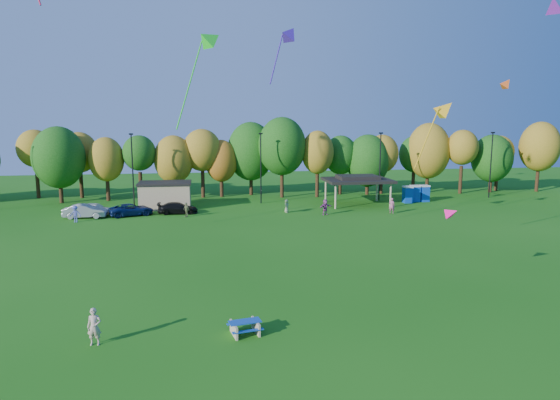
{
  "coord_description": "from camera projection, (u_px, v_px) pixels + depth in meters",
  "views": [
    {
      "loc": [
        -5.14,
        -23.64,
        10.69
      ],
      "look_at": [
        -0.65,
        6.0,
        5.88
      ],
      "focal_mm": 32.0,
      "sensor_mm": 36.0,
      "label": 1
    }
  ],
  "objects": [
    {
      "name": "far_person_2",
      "position": [
        75.0,
        214.0,
        52.62
      ],
      "size": [
        1.17,
        0.71,
        1.78
      ],
      "primitive_type": "imported",
      "rotation": [
        0.0,
        0.0,
        6.24
      ],
      "color": "#5155B2",
      "rests_on": "ground"
    },
    {
      "name": "ground",
      "position": [
        310.0,
        331.0,
        25.53
      ],
      "size": [
        160.0,
        160.0,
        0.0
      ],
      "primitive_type": "plane",
      "color": "#19600F",
      "rests_on": "ground"
    },
    {
      "name": "tree_line",
      "position": [
        235.0,
        155.0,
        68.88
      ],
      "size": [
        93.57,
        10.55,
        11.15
      ],
      "color": "black",
      "rests_on": "ground"
    },
    {
      "name": "car_b",
      "position": [
        85.0,
        211.0,
        54.98
      ],
      "size": [
        4.61,
        1.62,
        1.52
      ],
      "primitive_type": "imported",
      "rotation": [
        0.0,
        0.0,
        1.57
      ],
      "color": "#96969B",
      "rests_on": "ground"
    },
    {
      "name": "pavilion",
      "position": [
        358.0,
        180.0,
        63.21
      ],
      "size": [
        8.2,
        6.2,
        3.77
      ],
      "color": "tan",
      "rests_on": "ground"
    },
    {
      "name": "car_d",
      "position": [
        178.0,
        208.0,
        57.49
      ],
      "size": [
        4.57,
        1.92,
        1.32
      ],
      "primitive_type": "imported",
      "rotation": [
        0.0,
        0.0,
        1.55
      ],
      "color": "black",
      "rests_on": "ground"
    },
    {
      "name": "kite_2",
      "position": [
        445.0,
        109.0,
        38.41
      ],
      "size": [
        3.44,
        1.63,
        5.6
      ],
      "color": "gold"
    },
    {
      "name": "far_person_4",
      "position": [
        325.0,
        207.0,
        56.77
      ],
      "size": [
        1.74,
        1.21,
        1.81
      ],
      "primitive_type": "imported",
      "rotation": [
        0.0,
        0.0,
        0.45
      ],
      "color": "#9A4087",
      "rests_on": "ground"
    },
    {
      "name": "utility_building",
      "position": [
        165.0,
        195.0,
        60.89
      ],
      "size": [
        6.3,
        4.3,
        3.25
      ],
      "color": "tan",
      "rests_on": "ground"
    },
    {
      "name": "kite_flyer",
      "position": [
        94.0,
        327.0,
        23.84
      ],
      "size": [
        0.69,
        0.47,
        1.83
      ],
      "primitive_type": "imported",
      "rotation": [
        0.0,
        0.0,
        -0.05
      ],
      "color": "#C5A494",
      "rests_on": "ground"
    },
    {
      "name": "far_person_3",
      "position": [
        392.0,
        206.0,
        57.6
      ],
      "size": [
        0.79,
        0.68,
        1.83
      ],
      "primitive_type": "imported",
      "rotation": [
        0.0,
        0.0,
        2.7
      ],
      "color": "#B25479",
      "rests_on": "ground"
    },
    {
      "name": "lamp_posts",
      "position": [
        261.0,
        166.0,
        64.1
      ],
      "size": [
        64.5,
        0.25,
        9.09
      ],
      "color": "black",
      "rests_on": "ground"
    },
    {
      "name": "picnic_table",
      "position": [
        245.0,
        326.0,
        25.13
      ],
      "size": [
        1.82,
        1.61,
        0.69
      ],
      "rotation": [
        0.0,
        0.0,
        0.19
      ],
      "color": "tan",
      "rests_on": "ground"
    },
    {
      "name": "kite_4",
      "position": [
        290.0,
        34.0,
        37.21
      ],
      "size": [
        2.63,
        2.27,
        4.56
      ],
      "color": "#3E1C9E"
    },
    {
      "name": "kite_3",
      "position": [
        507.0,
        83.0,
        50.08
      ],
      "size": [
        1.55,
        1.18,
        1.49
      ],
      "color": "#D65119"
    },
    {
      "name": "car_c",
      "position": [
        131.0,
        210.0,
        56.31
      ],
      "size": [
        5.36,
        3.73,
        1.36
      ],
      "primitive_type": "imported",
      "rotation": [
        0.0,
        0.0,
        1.9
      ],
      "color": "#0D1D4E",
      "rests_on": "ground"
    },
    {
      "name": "car_a",
      "position": [
        95.0,
        209.0,
        57.1
      ],
      "size": [
        4.23,
        2.74,
        1.34
      ],
      "primitive_type": "imported",
      "rotation": [
        0.0,
        0.0,
        1.25
      ],
      "color": "silver",
      "rests_on": "ground"
    },
    {
      "name": "porta_potties",
      "position": [
        416.0,
        194.0,
        65.71
      ],
      "size": [
        3.75,
        1.81,
        2.18
      ],
      "color": "#0D41B1",
      "rests_on": "ground"
    },
    {
      "name": "kite_10",
      "position": [
        555.0,
        5.0,
        39.86
      ],
      "size": [
        4.16,
        3.82,
        8.41
      ],
      "color": "purple"
    },
    {
      "name": "far_person_0",
      "position": [
        186.0,
        210.0,
        55.61
      ],
      "size": [
        0.91,
        0.96,
        1.6
      ],
      "primitive_type": "imported",
      "rotation": [
        0.0,
        0.0,
        5.43
      ],
      "color": "olive",
      "rests_on": "ground"
    },
    {
      "name": "kite_8",
      "position": [
        212.0,
        40.0,
        35.82
      ],
      "size": [
        4.07,
        3.03,
        7.46
      ],
      "color": "#1CD522"
    },
    {
      "name": "kite_9",
      "position": [
        452.0,
        213.0,
        30.87
      ],
      "size": [
        1.31,
        1.34,
        1.09
      ],
      "color": "#FF0E7E"
    },
    {
      "name": "far_person_1",
      "position": [
        287.0,
        206.0,
        58.18
      ],
      "size": [
        0.8,
        0.9,
        1.54
      ],
      "primitive_type": "imported",
      "rotation": [
        0.0,
        0.0,
        1.05
      ],
      "color": "#8E9E6C",
      "rests_on": "ground"
    }
  ]
}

